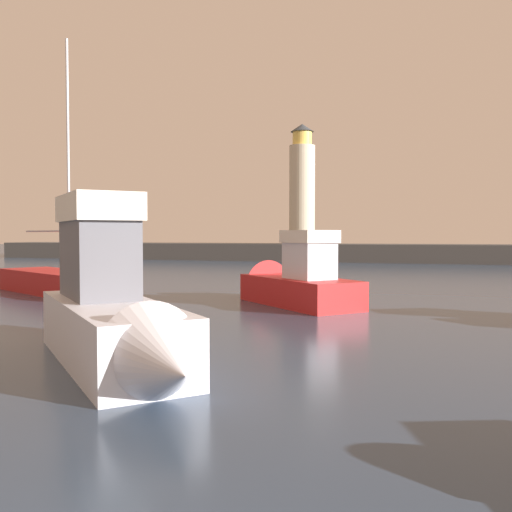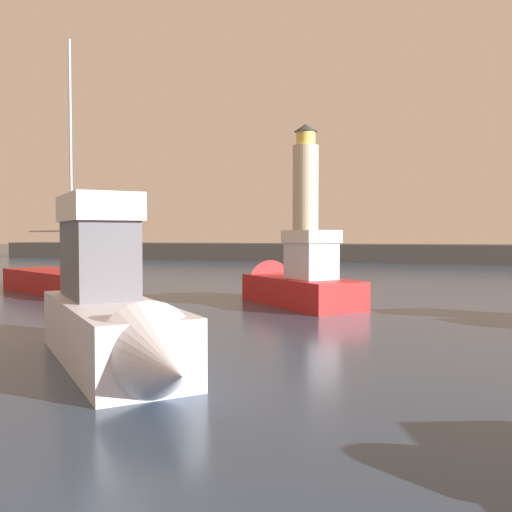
{
  "view_description": "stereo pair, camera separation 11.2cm",
  "coord_description": "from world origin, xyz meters",
  "px_view_note": "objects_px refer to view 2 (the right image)",
  "views": [
    {
      "loc": [
        2.61,
        -1.69,
        2.75
      ],
      "look_at": [
        -1.38,
        11.46,
        2.21
      ],
      "focal_mm": 38.99,
      "sensor_mm": 36.0,
      "label": 1
    },
    {
      "loc": [
        2.72,
        -1.66,
        2.75
      ],
      "look_at": [
        -1.38,
        11.46,
        2.21
      ],
      "focal_mm": 38.99,
      "sensor_mm": 36.0,
      "label": 2
    }
  ],
  "objects_px": {
    "motorboat_3": "(114,310)",
    "motorboat_6": "(287,282)",
    "sailboat_moored": "(64,282)",
    "lighthouse": "(305,187)"
  },
  "relations": [
    {
      "from": "motorboat_6",
      "to": "lighthouse",
      "type": "bearing_deg",
      "value": 101.08
    },
    {
      "from": "motorboat_6",
      "to": "sailboat_moored",
      "type": "bearing_deg",
      "value": 179.52
    },
    {
      "from": "lighthouse",
      "to": "motorboat_3",
      "type": "distance_m",
      "value": 47.06
    },
    {
      "from": "motorboat_3",
      "to": "sailboat_moored",
      "type": "relative_size",
      "value": 0.58
    },
    {
      "from": "motorboat_3",
      "to": "sailboat_moored",
      "type": "distance_m",
      "value": 15.35
    },
    {
      "from": "lighthouse",
      "to": "motorboat_6",
      "type": "bearing_deg",
      "value": -78.92
    },
    {
      "from": "motorboat_3",
      "to": "motorboat_6",
      "type": "height_order",
      "value": "motorboat_3"
    },
    {
      "from": "sailboat_moored",
      "to": "lighthouse",
      "type": "bearing_deg",
      "value": 83.62
    },
    {
      "from": "motorboat_3",
      "to": "sailboat_moored",
      "type": "bearing_deg",
      "value": 130.14
    },
    {
      "from": "motorboat_3",
      "to": "motorboat_6",
      "type": "xyz_separation_m",
      "value": [
        0.75,
        11.63,
        -0.39
      ]
    }
  ]
}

